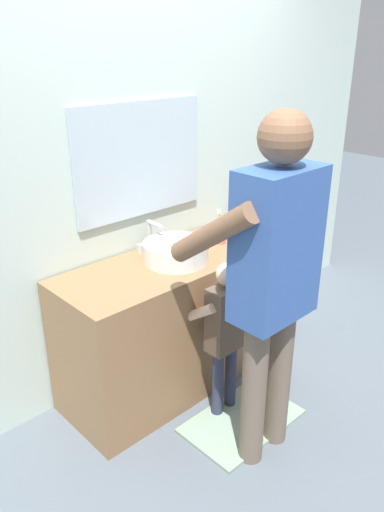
{
  "coord_description": "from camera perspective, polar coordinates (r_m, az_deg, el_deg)",
  "views": [
    {
      "loc": [
        -1.68,
        -1.62,
        1.94
      ],
      "look_at": [
        0.0,
        0.15,
        0.88
      ],
      "focal_mm": 34.86,
      "sensor_mm": 36.0,
      "label": 1
    }
  ],
  "objects": [
    {
      "name": "faucet",
      "position": [
        2.91,
        -4.77,
        2.21
      ],
      "size": [
        0.18,
        0.14,
        0.18
      ],
      "color": "#B7BABF",
      "rests_on": "vanity_cabinet"
    },
    {
      "name": "sink_basin",
      "position": [
        2.76,
        -1.86,
        0.54
      ],
      "size": [
        0.37,
        0.37,
        0.11
      ],
      "color": "silver",
      "rests_on": "vanity_cabinet"
    },
    {
      "name": "vanity_cabinet",
      "position": [
        2.98,
        -2.0,
        -7.56
      ],
      "size": [
        1.39,
        0.54,
        0.81
      ],
      "primitive_type": "cube",
      "color": "olive",
      "rests_on": "ground"
    },
    {
      "name": "back_wall",
      "position": [
        2.87,
        -6.61,
        11.41
      ],
      "size": [
        4.4,
        0.1,
        2.7
      ],
      "color": "silver",
      "rests_on": "ground"
    },
    {
      "name": "bath_mat",
      "position": [
        2.9,
        5.73,
        -18.32
      ],
      "size": [
        0.64,
        0.4,
        0.02
      ],
      "primitive_type": "cube",
      "color": "gray",
      "rests_on": "ground"
    },
    {
      "name": "adult_parent",
      "position": [
        2.22,
        9.19,
        -1.23
      ],
      "size": [
        0.53,
        0.56,
        1.7
      ],
      "color": "#6B5B4C",
      "rests_on": "ground"
    },
    {
      "name": "ground_plane",
      "position": [
        3.04,
        2.03,
        -16.25
      ],
      "size": [
        14.0,
        14.0,
        0.0
      ],
      "primitive_type": "plane",
      "color": "slate"
    },
    {
      "name": "toothbrush_cup",
      "position": [
        3.01,
        3.23,
        2.44
      ],
      "size": [
        0.07,
        0.07,
        0.21
      ],
      "color": "#D86666",
      "rests_on": "vanity_cabinet"
    },
    {
      "name": "child_toddler",
      "position": [
        2.66,
        3.76,
        -8.09
      ],
      "size": [
        0.28,
        0.28,
        0.92
      ],
      "color": "#2D334C",
      "rests_on": "ground"
    }
  ]
}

